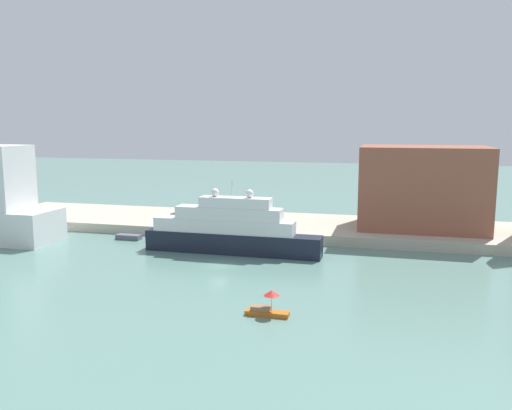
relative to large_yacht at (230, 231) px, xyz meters
The scene contains 9 objects.
ground 8.48m from the large_yacht, 84.57° to the right, with size 400.00×400.00×0.00m, color slate.
quay_dock 19.04m from the large_yacht, 87.78° to the left, with size 110.00×21.05×1.67m, color #B7AD99.
large_yacht is the anchor object (origin of this frame).
small_motorboat 27.35m from the large_yacht, 64.33° to the right, with size 4.58×1.67×2.79m.
work_barge 20.59m from the large_yacht, 166.65° to the left, with size 4.29×1.63×0.85m, color #595966.
harbor_building 35.36m from the large_yacht, 33.75° to the left, with size 21.31×13.69×14.25m, color #93513D.
parked_car 20.99m from the large_yacht, 134.90° to the left, with size 4.19×1.74×1.39m.
person_figure 17.16m from the large_yacht, 128.75° to the left, with size 0.36×0.36×1.69m.
mooring_bollard 11.39m from the large_yacht, 62.00° to the left, with size 0.51×0.51×0.88m, color black.
Camera 1 is at (23.10, -67.59, 19.78)m, focal length 36.77 mm.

